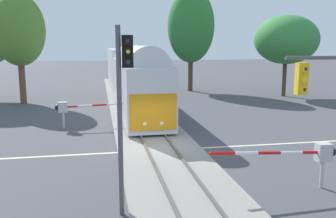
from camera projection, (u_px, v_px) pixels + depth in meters
ground_plane at (159, 150)px, 19.54m from camera, size 220.00×220.00×0.00m
road_centre_stripe at (159, 150)px, 19.54m from camera, size 44.00×0.20×0.01m
railway_track at (159, 149)px, 19.52m from camera, size 4.40×80.00×0.32m
commuter_train at (127, 70)px, 39.65m from camera, size 3.04×41.56×5.16m
crossing_gate_near at (312, 154)px, 14.13m from camera, size 5.15×0.40×1.80m
crossing_gate_far at (71, 108)px, 24.47m from camera, size 5.42×0.40×1.80m
traffic_signal_median at (123, 92)px, 11.48m from camera, size 0.53×0.38×6.16m
maple_right_background at (286, 40)px, 38.83m from camera, size 6.73×6.73×8.63m
oak_behind_train at (19, 30)px, 33.96m from camera, size 4.77×4.77×10.23m
elm_centre_background at (191, 26)px, 43.01m from camera, size 5.51×5.51×12.02m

